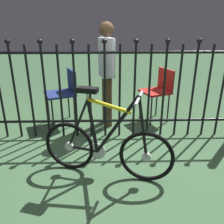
# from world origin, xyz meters

# --- Properties ---
(ground_plane) EXTENTS (20.00, 20.00, 0.00)m
(ground_plane) POSITION_xyz_m (0.00, 0.00, 0.00)
(ground_plane) COLOR #3A5C3A
(iron_fence) EXTENTS (3.50, 0.07, 1.37)m
(iron_fence) POSITION_xyz_m (-0.07, 0.71, 0.69)
(iron_fence) COLOR black
(iron_fence) RESTS_ON ground
(bicycle) EXTENTS (1.32, 0.49, 0.94)m
(bicycle) POSITION_xyz_m (-0.14, -0.18, 0.34)
(bicycle) COLOR black
(bicycle) RESTS_ON ground
(chair_red) EXTENTS (0.52, 0.52, 0.82)m
(chair_red) POSITION_xyz_m (0.70, 1.27, 0.52)
(chair_red) COLOR black
(chair_red) RESTS_ON ground
(chair_navy) EXTENTS (0.55, 0.55, 0.83)m
(chair_navy) POSITION_xyz_m (-0.77, 1.21, 0.52)
(chair_navy) COLOR black
(chair_navy) RESTS_ON ground
(person_visitor) EXTENTS (0.24, 0.47, 1.51)m
(person_visitor) POSITION_xyz_m (-0.12, 1.11, 0.89)
(person_visitor) COLOR #4C3823
(person_visitor) RESTS_ON ground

